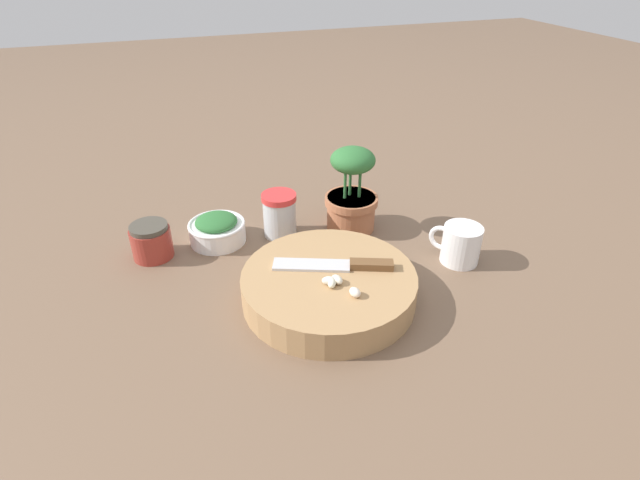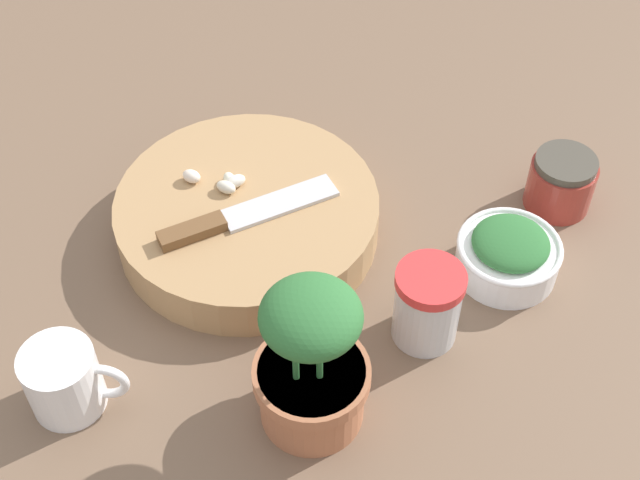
% 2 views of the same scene
% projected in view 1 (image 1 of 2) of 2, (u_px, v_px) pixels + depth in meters
% --- Properties ---
extents(ground_plane, '(5.00, 5.00, 0.00)m').
position_uv_depth(ground_plane, '(288.00, 268.00, 0.94)').
color(ground_plane, brown).
extents(cutting_board, '(0.30, 0.30, 0.05)m').
position_uv_depth(cutting_board, '(329.00, 287.00, 0.85)').
color(cutting_board, tan).
rests_on(cutting_board, ground_plane).
extents(chef_knife, '(0.20, 0.10, 0.01)m').
position_uv_depth(chef_knife, '(340.00, 265.00, 0.85)').
color(chef_knife, brown).
rests_on(chef_knife, cutting_board).
extents(garlic_cloves, '(0.05, 0.07, 0.01)m').
position_uv_depth(garlic_cloves, '(339.00, 284.00, 0.80)').
color(garlic_cloves, silver).
rests_on(garlic_cloves, cutting_board).
extents(herb_bowl, '(0.11, 0.11, 0.06)m').
position_uv_depth(herb_bowl, '(217.00, 229.00, 1.01)').
color(herb_bowl, white).
rests_on(herb_bowl, ground_plane).
extents(spice_jar, '(0.07, 0.07, 0.09)m').
position_uv_depth(spice_jar, '(280.00, 215.00, 1.02)').
color(spice_jar, silver).
rests_on(spice_jar, ground_plane).
extents(coffee_mug, '(0.08, 0.09, 0.07)m').
position_uv_depth(coffee_mug, '(460.00, 244.00, 0.94)').
color(coffee_mug, white).
rests_on(coffee_mug, ground_plane).
extents(honey_jar, '(0.08, 0.08, 0.07)m').
position_uv_depth(honey_jar, '(151.00, 241.00, 0.96)').
color(honey_jar, '#9E3328').
rests_on(honey_jar, ground_plane).
extents(potted_herb, '(0.11, 0.11, 0.18)m').
position_uv_depth(potted_herb, '(352.00, 195.00, 1.03)').
color(potted_herb, '#B26B47').
rests_on(potted_herb, ground_plane).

